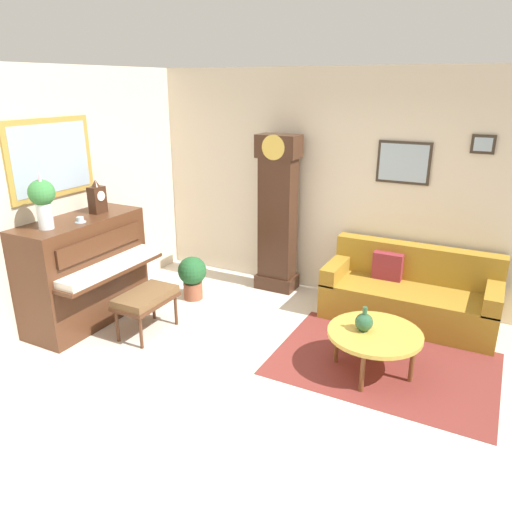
% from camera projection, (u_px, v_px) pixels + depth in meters
% --- Properties ---
extents(ground_plane, '(6.40, 6.00, 0.10)m').
position_uv_depth(ground_plane, '(250.00, 385.00, 4.54)').
color(ground_plane, beige).
extents(wall_left, '(0.13, 4.90, 2.80)m').
position_uv_depth(wall_left, '(35.00, 202.00, 5.18)').
color(wall_left, beige).
rests_on(wall_left, ground_plane).
extents(wall_back, '(5.30, 0.13, 2.80)m').
position_uv_depth(wall_back, '(341.00, 186.00, 6.05)').
color(wall_back, beige).
rests_on(wall_back, ground_plane).
extents(area_rug, '(2.10, 1.50, 0.01)m').
position_uv_depth(area_rug, '(383.00, 363.00, 4.79)').
color(area_rug, maroon).
rests_on(area_rug, ground_plane).
extents(piano, '(0.87, 1.44, 1.22)m').
position_uv_depth(piano, '(85.00, 270.00, 5.48)').
color(piano, '#4C2B19').
rests_on(piano, ground_plane).
extents(piano_bench, '(0.42, 0.70, 0.48)m').
position_uv_depth(piano_bench, '(146.00, 299.00, 5.25)').
color(piano_bench, '#4C2B19').
rests_on(piano_bench, ground_plane).
extents(grandfather_clock, '(0.52, 0.34, 2.03)m').
position_uv_depth(grandfather_clock, '(278.00, 218.00, 6.25)').
color(grandfather_clock, '#3D2316').
rests_on(grandfather_clock, ground_plane).
extents(couch, '(1.90, 0.80, 0.84)m').
position_uv_depth(couch, '(409.00, 294.00, 5.60)').
color(couch, olive).
rests_on(couch, ground_plane).
extents(coffee_table, '(0.88, 0.88, 0.43)m').
position_uv_depth(coffee_table, '(375.00, 335.00, 4.53)').
color(coffee_table, gold).
rests_on(coffee_table, ground_plane).
extents(mantel_clock, '(0.13, 0.18, 0.38)m').
position_uv_depth(mantel_clock, '(97.00, 198.00, 5.46)').
color(mantel_clock, '#3D2316').
rests_on(mantel_clock, piano).
extents(flower_vase, '(0.26, 0.26, 0.58)m').
position_uv_depth(flower_vase, '(42.00, 198.00, 4.82)').
color(flower_vase, silver).
rests_on(flower_vase, piano).
extents(teacup, '(0.12, 0.12, 0.06)m').
position_uv_depth(teacup, '(80.00, 220.00, 5.13)').
color(teacup, '#ADC6D6').
rests_on(teacup, piano).
extents(green_jug, '(0.17, 0.17, 0.24)m').
position_uv_depth(green_jug, '(364.00, 322.00, 4.52)').
color(green_jug, '#234C33').
rests_on(green_jug, coffee_table).
extents(potted_plant, '(0.36, 0.36, 0.56)m').
position_uv_depth(potted_plant, '(192.00, 275.00, 6.13)').
color(potted_plant, '#935138').
rests_on(potted_plant, ground_plane).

